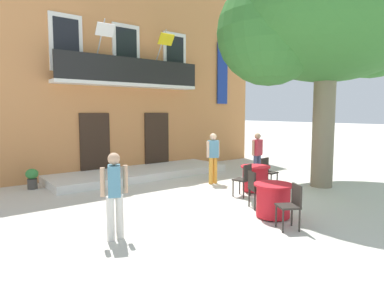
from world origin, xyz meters
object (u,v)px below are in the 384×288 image
object	(u,v)px
ground_planter_left	(32,178)
cafe_table_near_tree	(255,178)
cafe_chair_middle_1	(256,187)
cafe_table_middle	(273,200)
cafe_chair_near_tree_0	(244,178)
cafe_chair_near_tree_1	(268,170)
pedestrian_near_entrance	(213,155)
pedestrian_mid_plaza	(115,191)
cafe_chair_middle_0	(292,203)
pedestrian_by_tree	(257,153)
plane_tree	(324,24)

from	to	relation	value
ground_planter_left	cafe_table_near_tree	bearing A→B (deg)	-39.95
cafe_chair_middle_1	cafe_table_middle	bearing A→B (deg)	-107.71
cafe_table_middle	cafe_chair_middle_1	world-z (taller)	cafe_chair_middle_1
cafe_chair_near_tree_0	cafe_chair_near_tree_1	world-z (taller)	same
cafe_chair_middle_1	ground_planter_left	world-z (taller)	cafe_chair_middle_1
cafe_table_near_tree	cafe_chair_near_tree_1	size ratio (longest dim) A/B	0.95
pedestrian_near_entrance	pedestrian_mid_plaza	xyz separation A→B (m)	(-4.55, -2.51, -0.02)
cafe_table_near_tree	cafe_chair_middle_0	world-z (taller)	cafe_chair_middle_0
cafe_table_middle	pedestrian_by_tree	world-z (taller)	pedestrian_by_tree
cafe_chair_near_tree_0	pedestrian_near_entrance	bearing A→B (deg)	76.77
cafe_table_near_tree	cafe_chair_near_tree_1	xyz separation A→B (m)	(0.74, 0.16, 0.14)
cafe_chair_near_tree_1	pedestrian_mid_plaza	distance (m)	5.70
cafe_table_near_tree	cafe_chair_near_tree_0	distance (m)	0.77
pedestrian_by_tree	cafe_table_middle	bearing A→B (deg)	-133.97
ground_planter_left	plane_tree	bearing A→B (deg)	-35.06
cafe_chair_near_tree_1	pedestrian_by_tree	bearing A→B (deg)	53.95
pedestrian_by_tree	pedestrian_near_entrance	bearing A→B (deg)	173.79
plane_tree	cafe_chair_near_tree_1	world-z (taller)	plane_tree
cafe_chair_middle_1	pedestrian_by_tree	xyz separation A→B (m)	(2.89, 2.52, 0.37)
cafe_chair_middle_1	cafe_table_near_tree	bearing A→B (deg)	42.12
cafe_chair_middle_1	ground_planter_left	xyz separation A→B (m)	(-3.89, 5.50, -0.18)
cafe_chair_middle_0	cafe_table_middle	bearing A→B (deg)	66.86
cafe_chair_near_tree_0	pedestrian_by_tree	xyz separation A→B (m)	(2.32, 1.59, 0.37)
cafe_chair_near_tree_1	plane_tree	bearing A→B (deg)	-34.33
plane_tree	pedestrian_by_tree	xyz separation A→B (m)	(-0.47, 2.11, -4.08)
cafe_chair_near_tree_0	ground_planter_left	size ratio (longest dim) A/B	1.46
cafe_chair_near_tree_0	cafe_chair_middle_0	bearing A→B (deg)	-115.04
cafe_chair_middle_1	cafe_chair_near_tree_0	bearing A→B (deg)	58.58
plane_tree	pedestrian_near_entrance	bearing A→B (deg)	135.66
pedestrian_mid_plaza	pedestrian_by_tree	bearing A→B (deg)	19.63
cafe_chair_middle_0	cafe_chair_middle_1	size ratio (longest dim) A/B	1.00
cafe_chair_near_tree_0	cafe_table_middle	bearing A→B (deg)	-115.83
cafe_chair_near_tree_0	pedestrian_near_entrance	world-z (taller)	pedestrian_near_entrance
pedestrian_near_entrance	pedestrian_by_tree	xyz separation A→B (m)	(1.90, -0.21, -0.03)
cafe_chair_middle_0	pedestrian_mid_plaza	world-z (taller)	pedestrian_mid_plaza
cafe_chair_middle_0	cafe_chair_middle_1	world-z (taller)	same
plane_tree	cafe_chair_near_tree_1	bearing A→B (deg)	145.67
plane_tree	cafe_table_middle	world-z (taller)	plane_tree
cafe_chair_middle_0	plane_tree	bearing A→B (deg)	25.03
cafe_chair_near_tree_0	plane_tree	bearing A→B (deg)	-10.64
cafe_table_near_tree	cafe_chair_near_tree_1	world-z (taller)	cafe_chair_near_tree_1
cafe_chair_near_tree_1	pedestrian_near_entrance	world-z (taller)	pedestrian_near_entrance
pedestrian_mid_plaza	cafe_chair_middle_1	bearing A→B (deg)	-3.51
cafe_table_near_tree	pedestrian_by_tree	distance (m)	2.16
cafe_chair_middle_0	pedestrian_mid_plaza	distance (m)	3.46
plane_tree	cafe_chair_near_tree_0	bearing A→B (deg)	169.36
cafe_chair_near_tree_0	pedestrian_by_tree	size ratio (longest dim) A/B	0.57
ground_planter_left	cafe_chair_middle_0	bearing A→B (deg)	-64.03
pedestrian_mid_plaza	pedestrian_by_tree	world-z (taller)	pedestrian_mid_plaza
pedestrian_by_tree	cafe_chair_near_tree_0	bearing A→B (deg)	-145.66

